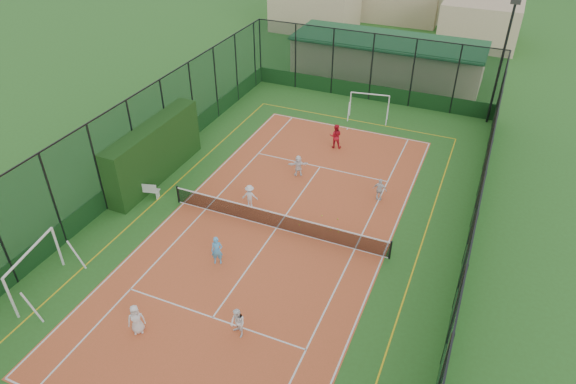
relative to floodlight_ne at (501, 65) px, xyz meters
name	(u,v)px	position (x,y,z in m)	size (l,w,h in m)	color
ground	(277,228)	(-8.60, -16.60, -4.12)	(300.00, 300.00, 0.00)	#2C6121
court_slab	(277,228)	(-8.60, -16.60, -4.12)	(11.17, 23.97, 0.01)	#B35427
tennis_net	(276,220)	(-8.60, -16.60, -3.59)	(11.67, 0.12, 1.06)	black
perimeter_fence	(276,187)	(-8.60, -16.60, -1.62)	(18.12, 34.12, 5.00)	black
floodlight_ne	(501,65)	(0.00, 0.00, 0.00)	(0.60, 0.26, 8.25)	black
clubhouse	(387,58)	(-8.60, 5.40, -2.55)	(15.20, 7.20, 3.15)	tan
hedge_left	(155,152)	(-16.90, -14.88, -2.47)	(1.13, 7.56, 3.31)	black
white_bench	(144,189)	(-16.40, -16.89, -3.64)	(1.73, 0.47, 0.97)	white
futsal_goal_near	(36,271)	(-16.26, -24.51, -3.05)	(0.97, 3.35, 2.16)	white
futsal_goal_far	(369,106)	(-7.80, -2.57, -3.24)	(2.74, 0.79, 1.77)	white
child_near_left	(136,319)	(-10.95, -24.76, -3.43)	(0.67, 0.44, 1.37)	silver
child_near_mid	(217,251)	(-10.04, -19.99, -3.39)	(0.53, 0.35, 1.45)	#50AAE5
child_near_right	(238,323)	(-7.21, -23.37, -3.43)	(0.66, 0.52, 1.37)	white
child_far_left	(250,196)	(-10.68, -15.40, -3.47)	(0.83, 0.48, 1.29)	white
child_far_right	(380,190)	(-4.49, -12.16, -3.45)	(0.77, 0.32, 1.32)	white
child_far_back	(298,166)	(-9.47, -11.56, -3.47)	(1.20, 0.38, 1.29)	white
coach	(336,136)	(-8.56, -7.57, -3.32)	(0.78, 0.60, 1.60)	red
tennis_balls	(324,224)	(-6.46, -15.39, -4.08)	(2.07, 1.29, 0.07)	#CCE033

